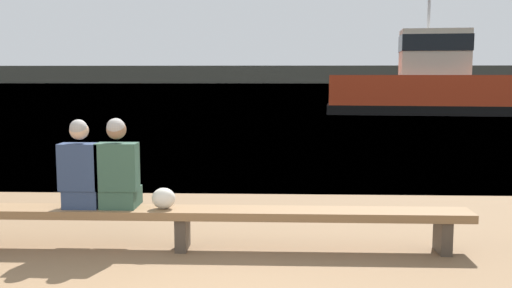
% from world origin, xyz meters
% --- Properties ---
extents(water_surface, '(240.00, 240.00, 0.00)m').
position_xyz_m(water_surface, '(0.00, 125.17, 0.00)').
color(water_surface, '#5684A3').
rests_on(water_surface, ground).
extents(far_shoreline, '(600.00, 12.00, 4.57)m').
position_xyz_m(far_shoreline, '(0.00, 150.91, 2.29)').
color(far_shoreline, '#4C4C42').
rests_on(far_shoreline, ground).
extents(bench_main, '(6.20, 0.40, 0.45)m').
position_xyz_m(bench_main, '(0.11, 2.23, 0.37)').
color(bench_main, brown).
rests_on(bench_main, ground).
extents(person_left, '(0.44, 0.43, 0.97)m').
position_xyz_m(person_left, '(-0.99, 2.24, 0.85)').
color(person_left, navy).
rests_on(person_left, bench_main).
extents(person_right, '(0.44, 0.43, 0.98)m').
position_xyz_m(person_right, '(-0.58, 2.24, 0.86)').
color(person_right, '#2D4C3D').
rests_on(person_right, bench_main).
extents(shopping_bag, '(0.25, 0.18, 0.23)m').
position_xyz_m(shopping_bag, '(-0.09, 2.21, 0.56)').
color(shopping_bag, beige).
rests_on(shopping_bag, bench_main).
extents(tugboat_red, '(9.81, 4.52, 6.82)m').
position_xyz_m(tugboat_red, '(8.51, 25.16, 1.31)').
color(tugboat_red, red).
rests_on(tugboat_red, water_surface).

